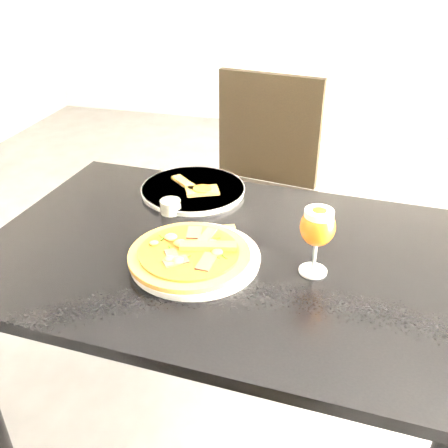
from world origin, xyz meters
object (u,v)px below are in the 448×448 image
(pizza, at_px, (190,253))
(beer_glass, at_px, (318,227))
(chair_far, at_px, (256,189))
(dining_table, at_px, (220,278))

(pizza, bearing_deg, beer_glass, 7.36)
(chair_far, bearing_deg, dining_table, -76.53)
(pizza, xyz_separation_m, beer_glass, (0.29, 0.04, 0.09))
(pizza, relative_size, beer_glass, 1.74)
(dining_table, distance_m, pizza, 0.15)
(pizza, distance_m, beer_glass, 0.31)
(dining_table, distance_m, chair_far, 0.79)
(chair_far, xyz_separation_m, beer_glass, (0.30, -0.82, 0.33))
(beer_glass, bearing_deg, pizza, -172.64)
(dining_table, xyz_separation_m, chair_far, (-0.06, 0.78, -0.12))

